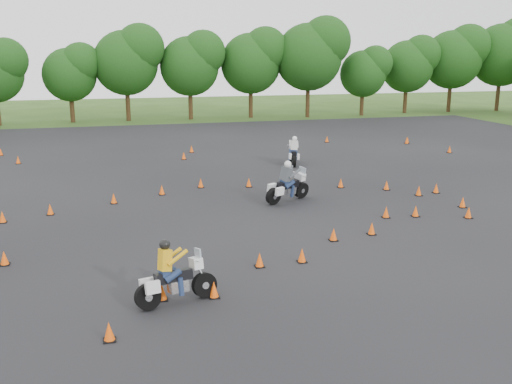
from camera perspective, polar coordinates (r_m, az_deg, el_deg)
The scene contains 7 objects.
ground at distance 19.54m, azimuth 3.00°, elevation -6.14°, with size 140.00×140.00×0.00m, color #2D5119.
asphalt_pad at distance 25.05m, azimuth -1.16°, elevation -1.60°, with size 62.00×62.00×0.00m, color black.
treeline at distance 53.37m, azimuth -4.43°, elevation 11.63°, with size 86.87×32.37×11.03m.
traffic_cones at distance 24.18m, azimuth -1.10°, elevation -1.61°, with size 36.33×32.59×0.45m.
rider_grey at distance 25.98m, azimuth 3.12°, elevation 1.17°, with size 2.53×0.78×1.96m, color #44484C, non-canonical shape.
rider_yellow at distance 15.57m, azimuth -7.91°, elevation -8.02°, with size 2.33×0.72×1.80m, color gold, non-canonical shape.
rider_white at distance 34.65m, azimuth 3.65°, elevation 4.19°, with size 2.28×0.70×1.76m, color beige, non-canonical shape.
Camera 1 is at (-5.65, -17.48, 6.67)m, focal length 40.00 mm.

